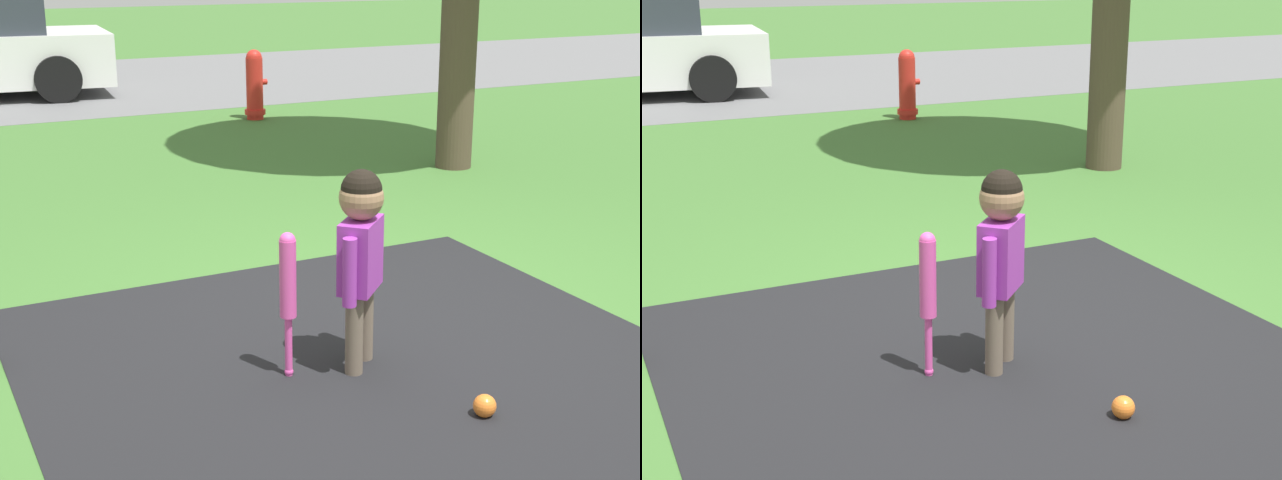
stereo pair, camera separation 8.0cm
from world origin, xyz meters
TOP-DOWN VIEW (x-y plane):
  - ground_plane at (0.00, 0.00)m, footprint 60.00×60.00m
  - street_strip at (0.00, 9.64)m, footprint 40.00×6.00m
  - child at (-0.41, -0.46)m, footprint 0.29×0.28m
  - baseball_bat at (-0.74, -0.41)m, footprint 0.07×0.07m
  - sports_ball at (-0.18, -1.11)m, footprint 0.10×0.10m
  - fire_hydrant at (1.70, 5.79)m, footprint 0.27×0.24m

SIDE VIEW (x-z plane):
  - ground_plane at x=0.00m, z-range 0.00..0.00m
  - street_strip at x=0.00m, z-range 0.00..0.01m
  - sports_ball at x=-0.18m, z-range 0.00..0.10m
  - fire_hydrant at x=1.70m, z-range -0.01..0.79m
  - baseball_bat at x=-0.74m, z-range 0.10..0.78m
  - child at x=-0.41m, z-range 0.14..1.07m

